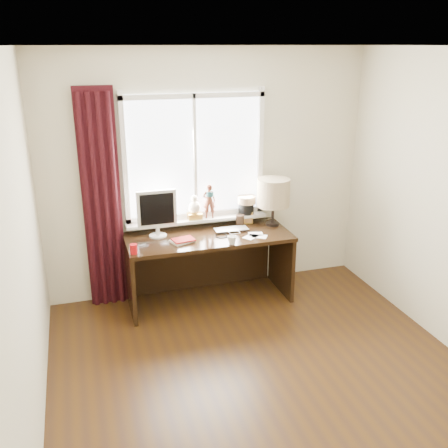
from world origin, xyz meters
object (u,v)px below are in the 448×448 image
object	(u,v)px
red_cup	(134,249)
mug	(232,240)
monitor	(157,211)
table_lamp	(273,193)
desk	(207,253)
laptop	(231,230)

from	to	relation	value
red_cup	mug	bearing A→B (deg)	-2.69
monitor	table_lamp	bearing A→B (deg)	-1.09
mug	monitor	world-z (taller)	monitor
desk	laptop	bearing A→B (deg)	-8.69
mug	red_cup	distance (m)	0.96
red_cup	desk	distance (m)	0.92
laptop	mug	world-z (taller)	mug
red_cup	desk	bearing A→B (deg)	23.74
table_lamp	laptop	bearing A→B (deg)	-175.03
red_cup	table_lamp	distance (m)	1.62
mug	desk	distance (m)	0.52
laptop	desk	world-z (taller)	laptop
desk	table_lamp	xyz separation A→B (m)	(0.75, 0.00, 0.61)
desk	red_cup	bearing A→B (deg)	-156.26
laptop	monitor	distance (m)	0.82
laptop	desk	distance (m)	0.37
laptop	red_cup	world-z (taller)	red_cup
laptop	monitor	bearing A→B (deg)	176.64
laptop	table_lamp	world-z (taller)	table_lamp
laptop	mug	size ratio (longest dim) A/B	3.92
laptop	red_cup	distance (m)	1.11
laptop	mug	bearing A→B (deg)	-105.41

